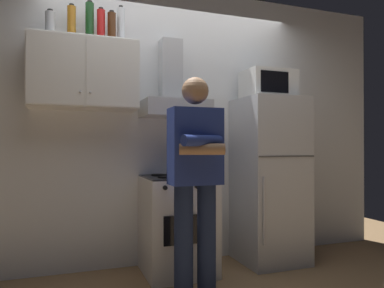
{
  "coord_description": "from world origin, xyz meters",
  "views": [
    {
      "loc": [
        -1.01,
        -2.83,
        1.13
      ],
      "look_at": [
        0.0,
        0.0,
        1.15
      ],
      "focal_mm": 33.63,
      "sensor_mm": 36.0,
      "label": 1
    }
  ],
  "objects": [
    {
      "name": "bottle_wine_green",
      "position": [
        -0.8,
        0.4,
        2.22
      ],
      "size": [
        0.07,
        0.07,
        0.35
      ],
      "color": "#19471E",
      "rests_on": "upper_cabinet"
    },
    {
      "name": "bottle_rum_dark",
      "position": [
        -0.62,
        0.37,
        2.18
      ],
      "size": [
        0.07,
        0.07,
        0.27
      ],
      "color": "#47230F",
      "rests_on": "upper_cabinet"
    },
    {
      "name": "bottle_soda_red",
      "position": [
        -0.71,
        0.38,
        2.19
      ],
      "size": [
        0.07,
        0.07,
        0.29
      ],
      "color": "red",
      "rests_on": "upper_cabinet"
    },
    {
      "name": "microwave",
      "position": [
        0.9,
        0.27,
        1.74
      ],
      "size": [
        0.48,
        0.37,
        0.28
      ],
      "color": "silver",
      "rests_on": "refrigerator"
    },
    {
      "name": "ground_plane",
      "position": [
        0.0,
        0.0,
        0.0
      ],
      "size": [
        7.0,
        7.0,
        0.0
      ],
      "primitive_type": "plane",
      "color": "olive"
    },
    {
      "name": "bottle_vodka_clear",
      "position": [
        -0.53,
        0.4,
        2.21
      ],
      "size": [
        0.07,
        0.07,
        0.34
      ],
      "color": "silver",
      "rests_on": "upper_cabinet"
    },
    {
      "name": "bottle_liquor_amber",
      "position": [
        -0.95,
        0.41,
        2.2
      ],
      "size": [
        0.07,
        0.07,
        0.3
      ],
      "color": "#B7721E",
      "rests_on": "upper_cabinet"
    },
    {
      "name": "range_hood",
      "position": [
        -0.05,
        0.38,
        1.6
      ],
      "size": [
        0.6,
        0.44,
        0.75
      ],
      "color": "#B7BABF"
    },
    {
      "name": "cooking_pot",
      "position": [
        0.08,
        0.13,
        0.93
      ],
      "size": [
        0.28,
        0.18,
        0.11
      ],
      "color": "#B7BABF",
      "rests_on": "stove_oven"
    },
    {
      "name": "person_standing",
      "position": [
        -0.1,
        -0.36,
        0.9
      ],
      "size": [
        0.38,
        0.33,
        1.64
      ],
      "color": "#192342",
      "rests_on": "ground_plane"
    },
    {
      "name": "stove_oven",
      "position": [
        -0.05,
        0.25,
        0.43
      ],
      "size": [
        0.6,
        0.62,
        0.87
      ],
      "color": "white",
      "rests_on": "ground_plane"
    },
    {
      "name": "refrigerator",
      "position": [
        0.9,
        0.25,
        0.8
      ],
      "size": [
        0.6,
        0.62,
        1.6
      ],
      "color": "silver",
      "rests_on": "ground_plane"
    },
    {
      "name": "back_wall_tiled",
      "position": [
        0.0,
        0.6,
        1.35
      ],
      "size": [
        4.8,
        0.1,
        2.7
      ],
      "primitive_type": "cube",
      "color": "white",
      "rests_on": "ground_plane"
    },
    {
      "name": "bottle_canister_steel",
      "position": [
        -1.12,
        0.37,
        2.15
      ],
      "size": [
        0.08,
        0.08,
        0.22
      ],
      "color": "#B2B5BA",
      "rests_on": "upper_cabinet"
    },
    {
      "name": "upper_cabinet",
      "position": [
        -0.85,
        0.37,
        1.75
      ],
      "size": [
        0.9,
        0.37,
        0.6
      ],
      "color": "white"
    }
  ]
}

